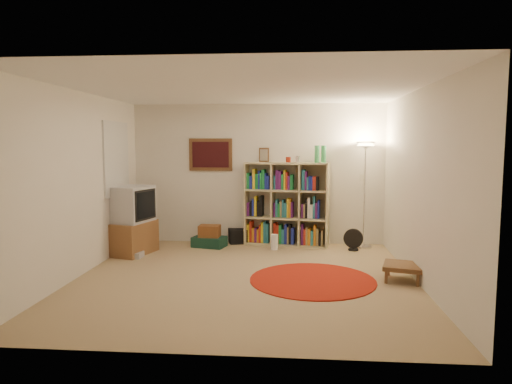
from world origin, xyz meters
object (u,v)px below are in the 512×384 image
floor_fan (353,240)px  side_table (403,267)px  bookshelf (286,205)px  suitcase (209,242)px  tv_stand (132,221)px  floor_lamp (365,160)px

floor_fan → side_table: bearing=-62.0°
bookshelf → suitcase: bearing=-158.8°
tv_stand → side_table: size_ratio=1.87×
floor_fan → side_table: size_ratio=0.63×
floor_lamp → suitcase: floor_lamp is taller
bookshelf → floor_lamp: floor_lamp is taller
bookshelf → side_table: 2.63m
bookshelf → floor_fan: (1.15, -0.37, -0.52)m
bookshelf → floor_fan: size_ratio=4.72×
bookshelf → floor_fan: bookshelf is taller
bookshelf → tv_stand: (-2.49, -0.86, -0.18)m
suitcase → bookshelf: bearing=25.7°
bookshelf → floor_fan: 1.31m
side_table → tv_stand: bearing=163.8°
floor_lamp → suitcase: (-2.68, -0.16, -1.43)m
bookshelf → tv_stand: bookshelf is taller
floor_fan → suitcase: size_ratio=0.60×
suitcase → side_table: 3.39m
tv_stand → suitcase: (1.16, 0.60, -0.45)m
floor_fan → suitcase: floor_fan is taller
floor_lamp → tv_stand: (-3.84, -0.75, -0.98)m
floor_lamp → suitcase: bearing=-176.6°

